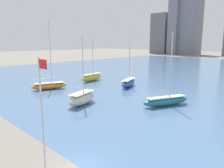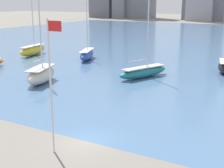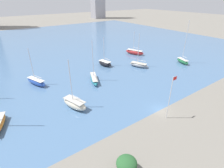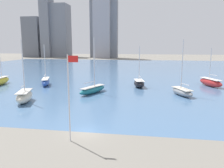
{
  "view_description": "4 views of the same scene",
  "coord_description": "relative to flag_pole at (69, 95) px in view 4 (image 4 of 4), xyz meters",
  "views": [
    {
      "loc": [
        14.31,
        -10.53,
        10.96
      ],
      "look_at": [
        -5.78,
        9.96,
        5.41
      ],
      "focal_mm": 35.0,
      "sensor_mm": 36.0,
      "label": 1
    },
    {
      "loc": [
        13.06,
        -19.22,
        10.97
      ],
      "look_at": [
        -2.96,
        9.61,
        2.17
      ],
      "focal_mm": 50.0,
      "sensor_mm": 36.0,
      "label": 2
    },
    {
      "loc": [
        -28.63,
        -20.74,
        23.88
      ],
      "look_at": [
        -7.16,
        9.29,
        5.13
      ],
      "focal_mm": 28.0,
      "sensor_mm": 36.0,
      "label": 3
    },
    {
      "loc": [
        7.27,
        -25.12,
        10.77
      ],
      "look_at": [
        1.83,
        9.23,
        4.62
      ],
      "focal_mm": 35.0,
      "sensor_mm": 36.0,
      "label": 4
    }
  ],
  "objects": [
    {
      "name": "ground_plane",
      "position": [
        1.05,
        2.68,
        -5.4
      ],
      "size": [
        500.0,
        500.0,
        0.0
      ],
      "primitive_type": "plane",
      "color": "gray"
    },
    {
      "name": "harbor_water",
      "position": [
        1.05,
        72.68,
        -5.4
      ],
      "size": [
        180.0,
        140.0,
        0.0
      ],
      "color": "#4C7099",
      "rests_on": "ground_plane"
    },
    {
      "name": "flag_pole",
      "position": [
        0.0,
        0.0,
        0.0
      ],
      "size": [
        1.24,
        0.14,
        9.85
      ],
      "color": "silver",
      "rests_on": "ground_plane"
    },
    {
      "name": "distant_city_skyline",
      "position": [
        -33.55,
        171.8,
        22.9
      ],
      "size": [
        200.05,
        24.7,
        70.1
      ],
      "color": "slate",
      "rests_on": "ground_plane"
    },
    {
      "name": "sailboat_red",
      "position": [
        25.35,
        38.4,
        -4.31
      ],
      "size": [
        5.24,
        8.89,
        10.18
      ],
      "rotation": [
        0.0,
        0.0,
        0.37
      ],
      "color": "#B72828",
      "rests_on": "harbor_water"
    },
    {
      "name": "sailboat_black",
      "position": [
        6.53,
        34.21,
        -4.38
      ],
      "size": [
        3.69,
        6.4,
        10.68
      ],
      "rotation": [
        0.0,
        0.0,
        0.19
      ],
      "color": "black",
      "rests_on": "harbor_water"
    },
    {
      "name": "sailboat_blue",
      "position": [
        -18.83,
        32.84,
        -4.36
      ],
      "size": [
        4.62,
        8.12,
        11.06
      ],
      "rotation": [
        0.0,
        0.0,
        0.36
      ],
      "color": "#284CA8",
      "rests_on": "harbor_water"
    },
    {
      "name": "sailboat_gray",
      "position": [
        16.15,
        25.93,
        -4.52
      ],
      "size": [
        4.97,
        7.49,
        12.05
      ],
      "rotation": [
        0.0,
        0.0,
        0.4
      ],
      "color": "gray",
      "rests_on": "harbor_water"
    },
    {
      "name": "sailboat_teal",
      "position": [
        -3.64,
        25.0,
        -4.5
      ],
      "size": [
        5.34,
        9.09,
        12.57
      ],
      "rotation": [
        0.0,
        0.0,
        -0.4
      ],
      "color": "#1E757F",
      "rests_on": "harbor_water"
    },
    {
      "name": "sailboat_yellow",
      "position": [
        -31.54,
        31.71,
        -4.3
      ],
      "size": [
        3.19,
        8.72,
        11.91
      ],
      "rotation": [
        0.0,
        0.0,
        0.15
      ],
      "color": "yellow",
      "rests_on": "harbor_water"
    },
    {
      "name": "sailboat_cream",
      "position": [
        -14.65,
        15.16,
        -4.22
      ],
      "size": [
        4.55,
        7.49,
        11.93
      ],
      "rotation": [
        0.0,
        0.0,
        0.3
      ],
      "color": "beige",
      "rests_on": "harbor_water"
    }
  ]
}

